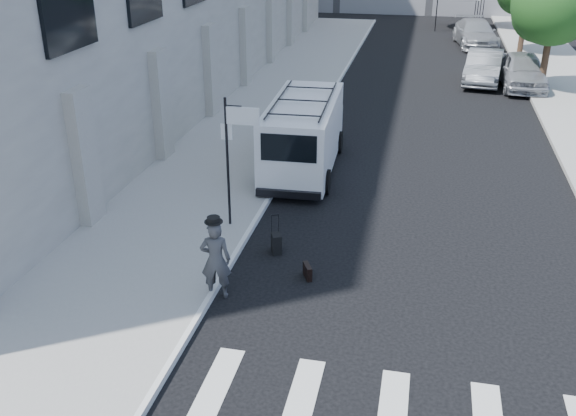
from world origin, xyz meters
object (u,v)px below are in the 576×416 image
at_px(parked_car_a, 523,71).
at_px(parked_car_c, 475,33).
at_px(businessman, 216,260).
at_px(briefcase, 307,271).
at_px(cargo_van, 304,133).
at_px(parked_car_b, 484,67).
at_px(suitcase, 276,243).

xyz_separation_m(parked_car_a, parked_car_c, (-1.72, 10.52, -0.04)).
relative_size(businessman, parked_car_c, 0.33).
distance_m(briefcase, cargo_van, 7.22).
xyz_separation_m(parked_car_b, parked_car_c, (0.05, 9.80, 0.02)).
bearing_deg(parked_car_b, parked_car_c, 96.80).
bearing_deg(parked_car_b, businessman, -100.69).
height_order(businessman, cargo_van, cargo_van).
height_order(parked_car_a, parked_car_b, parked_car_a).
bearing_deg(parked_car_c, suitcase, -109.64).
bearing_deg(parked_car_a, businessman, -114.02).
bearing_deg(cargo_van, briefcase, -80.59).
xyz_separation_m(businessman, cargo_van, (0.39, 8.20, 0.28)).
bearing_deg(cargo_van, parked_car_a, 54.71).
distance_m(parked_car_a, parked_car_b, 1.90).
bearing_deg(parked_car_c, briefcase, -107.42).
distance_m(suitcase, parked_car_a, 20.30).
height_order(cargo_van, parked_car_c, cargo_van).
xyz_separation_m(cargo_van, parked_car_c, (6.59, 23.27, -0.40)).
bearing_deg(businessman, cargo_van, -104.64).
height_order(briefcase, parked_car_a, parked_car_a).
distance_m(cargo_van, parked_car_c, 24.19).
distance_m(cargo_van, parked_car_a, 15.22).
distance_m(suitcase, parked_car_c, 29.87).
bearing_deg(parked_car_a, suitcase, -114.27).
xyz_separation_m(cargo_van, parked_car_a, (8.31, 12.75, -0.36)).
bearing_deg(suitcase, businessman, -133.83).
relative_size(cargo_van, parked_car_b, 1.31).
distance_m(suitcase, parked_car_b, 20.37).
distance_m(parked_car_b, parked_car_c, 9.80).
relative_size(suitcase, parked_car_b, 0.21).
relative_size(cargo_van, parked_car_c, 1.13).
distance_m(businessman, briefcase, 2.32).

